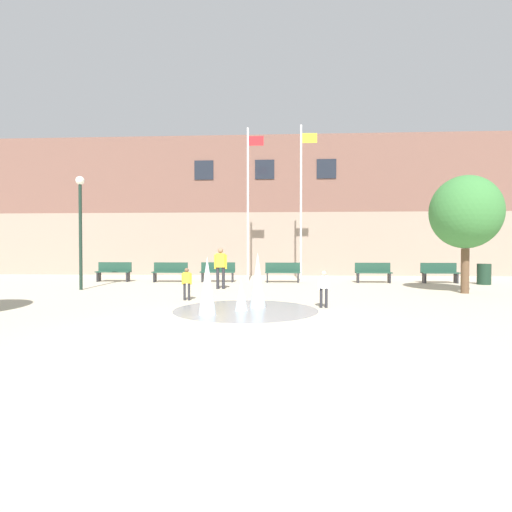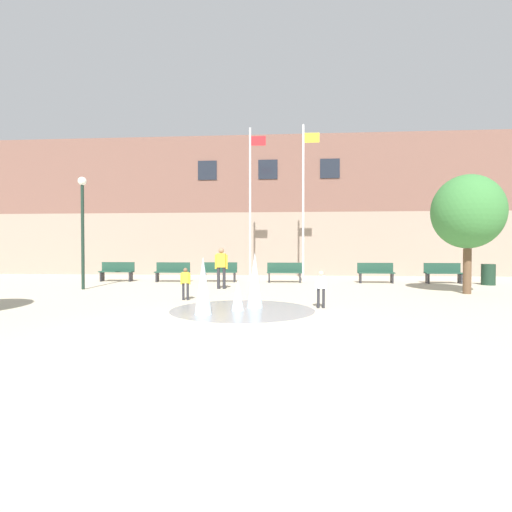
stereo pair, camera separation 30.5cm
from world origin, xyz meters
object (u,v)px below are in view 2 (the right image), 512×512
object	(u,v)px
flagpole_left	(251,200)
park_bench_left_of_flagpoles	(172,272)
park_bench_under_left_flagpole	(220,272)
street_tree_near_building	(468,212)
park_bench_near_trashcan	(376,272)
child_running	(185,281)
flagpole_right	(304,198)
trash_can	(488,274)
lamp_post_left_lane	(83,217)
child_in_fountain	(321,286)
park_bench_under_right_flagpole	(285,272)
park_bench_far_right	(443,273)
park_bench_far_left	(117,271)
adult_near_bench	(221,265)

from	to	relation	value
flagpole_left	park_bench_left_of_flagpoles	bearing A→B (deg)	-166.31
park_bench_under_left_flagpole	street_tree_near_building	xyz separation A→B (m)	(9.34, -4.09, 2.35)
street_tree_near_building	park_bench_near_trashcan	bearing A→B (deg)	118.77
park_bench_left_of_flagpoles	child_running	world-z (taller)	child_running
flagpole_right	trash_can	bearing A→B (deg)	-9.78
lamp_post_left_lane	child_in_fountain	bearing A→B (deg)	-25.07
park_bench_left_of_flagpoles	lamp_post_left_lane	size ratio (longest dim) A/B	0.37
park_bench_under_right_flagpole	park_bench_far_right	size ratio (longest dim) A/B	1.00
park_bench_far_left	trash_can	bearing A→B (deg)	-2.09
park_bench_far_right	lamp_post_left_lane	size ratio (longest dim) A/B	0.37
park_bench_far_right	child_running	world-z (taller)	child_running
park_bench_near_trashcan	child_running	xyz separation A→B (m)	(-7.08, -6.43, 0.10)
park_bench_near_trashcan	street_tree_near_building	distance (m)	5.17
park_bench_under_right_flagpole	street_tree_near_building	bearing A→B (deg)	-32.06
park_bench_under_left_flagpole	flagpole_left	world-z (taller)	flagpole_left
park_bench_far_left	park_bench_under_right_flagpole	world-z (taller)	same
park_bench_under_left_flagpole	park_bench_far_right	distance (m)	10.08
flagpole_left	trash_can	xyz separation A→B (m)	(10.31, -1.34, -3.45)
park_bench_near_trashcan	park_bench_left_of_flagpoles	bearing A→B (deg)	-179.06
park_bench_under_left_flagpole	flagpole_left	xyz separation A→B (m)	(1.39, 0.67, 3.42)
park_bench_far_left	adult_near_bench	world-z (taller)	adult_near_bench
park_bench_left_of_flagpoles	trash_can	xyz separation A→B (m)	(13.90, -0.47, -0.03)
park_bench_far_left	adult_near_bench	xyz separation A→B (m)	(5.50, -3.06, 0.45)
park_bench_far_left	park_bench_under_left_flagpole	world-z (taller)	same
park_bench_far_right	child_running	xyz separation A→B (m)	(-10.04, -6.46, 0.10)
child_running	trash_can	bearing A→B (deg)	20.37
park_bench_far_left	flagpole_right	bearing A→B (deg)	4.76
park_bench_under_left_flagpole	child_running	bearing A→B (deg)	-89.65
park_bench_under_left_flagpole	park_bench_far_left	bearing A→B (deg)	-179.21
park_bench_under_left_flagpole	trash_can	distance (m)	11.72
park_bench_left_of_flagpoles	park_bench_under_right_flagpole	bearing A→B (deg)	0.85
flagpole_left	park_bench_under_right_flagpole	bearing A→B (deg)	-26.09
adult_near_bench	lamp_post_left_lane	distance (m)	5.59
park_bench_under_right_flagpole	street_tree_near_building	size ratio (longest dim) A/B	0.39
child_in_fountain	child_running	distance (m)	4.18
park_bench_left_of_flagpoles	flagpole_left	size ratio (longest dim) A/B	0.22
park_bench_far_left	trash_can	xyz separation A→B (m)	(16.62, -0.61, -0.03)
adult_near_bench	trash_can	world-z (taller)	adult_near_bench
child_running	flagpole_right	xyz separation A→B (m)	(3.88, 7.15, 3.37)
park_bench_under_left_flagpole	lamp_post_left_lane	distance (m)	6.38
park_bench_left_of_flagpoles	park_bench_far_right	bearing A→B (deg)	0.85
park_bench_left_of_flagpoles	street_tree_near_building	size ratio (longest dim) A/B	0.39
park_bench_under_left_flagpole	child_in_fountain	size ratio (longest dim) A/B	1.62
park_bench_under_right_flagpole	child_running	distance (m)	7.02
adult_near_bench	flagpole_right	distance (m)	5.88
park_bench_far_left	park_bench_far_right	bearing A→B (deg)	0.17
flagpole_left	flagpole_right	size ratio (longest dim) A/B	0.99
flagpole_right	trash_can	world-z (taller)	flagpole_right
lamp_post_left_lane	park_bench_far_right	bearing A→B (deg)	14.01
adult_near_bench	street_tree_near_building	world-z (taller)	street_tree_near_building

